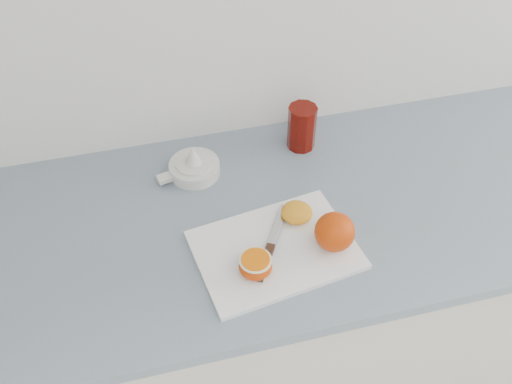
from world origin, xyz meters
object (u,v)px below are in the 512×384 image
half_orange (256,265)px  cutting_board (275,250)px  red_tumbler (302,129)px  citrus_juicer (194,166)px  counter (281,313)px

half_orange → cutting_board: bearing=41.8°
cutting_board → half_orange: (-0.06, -0.05, 0.03)m
red_tumbler → half_orange: bearing=-119.9°
red_tumbler → cutting_board: bearing=-116.1°
citrus_juicer → red_tumbler: bearing=7.2°
cutting_board → half_orange: half_orange is taller
half_orange → counter: bearing=55.0°
counter → red_tumbler: red_tumbler is taller
half_orange → red_tumbler: (0.21, 0.37, 0.02)m
half_orange → red_tumbler: size_ratio=0.58×
cutting_board → counter: bearing=62.4°
half_orange → red_tumbler: red_tumbler is taller
counter → half_orange: (-0.12, -0.17, 0.48)m
cutting_board → red_tumbler: 0.36m
half_orange → citrus_juicer: size_ratio=0.44×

